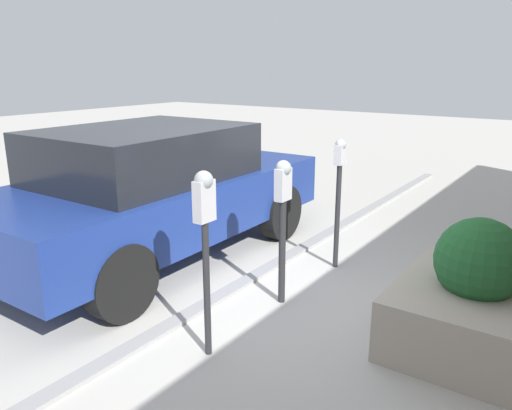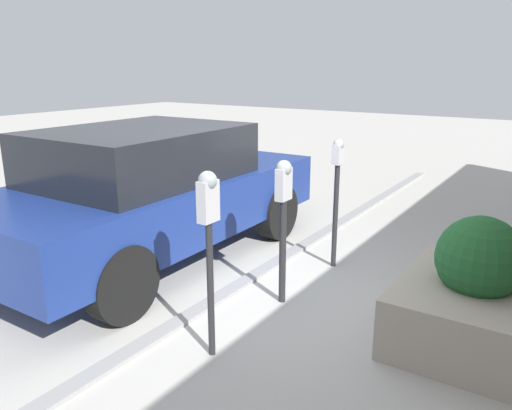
{
  "view_description": "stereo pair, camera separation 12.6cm",
  "coord_description": "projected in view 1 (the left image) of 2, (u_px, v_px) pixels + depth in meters",
  "views": [
    {
      "loc": [
        -3.86,
        -2.84,
        2.26
      ],
      "look_at": [
        0.0,
        -0.15,
        0.94
      ],
      "focal_mm": 35.0,
      "sensor_mm": 36.0,
      "label": 1
    },
    {
      "loc": [
        -3.93,
        -2.74,
        2.26
      ],
      "look_at": [
        0.0,
        -0.15,
        0.94
      ],
      "focal_mm": 35.0,
      "sensor_mm": 36.0,
      "label": 2
    }
  ],
  "objects": [
    {
      "name": "ground_plane",
      "position": [
        244.0,
        289.0,
        5.23
      ],
      "size": [
        40.0,
        40.0,
        0.0
      ],
      "primitive_type": "plane",
      "color": "#ADAAA3"
    },
    {
      "name": "curb_strip",
      "position": [
        238.0,
        285.0,
        5.27
      ],
      "size": [
        13.5,
        0.16,
        0.04
      ],
      "color": "gray",
      "rests_on": "ground_plane"
    },
    {
      "name": "parking_meter_nearest",
      "position": [
        205.0,
        222.0,
        3.76
      ],
      "size": [
        0.17,
        0.15,
        1.52
      ],
      "color": "#232326",
      "rests_on": "ground_plane"
    },
    {
      "name": "parking_meter_second",
      "position": [
        283.0,
        206.0,
        4.69
      ],
      "size": [
        0.18,
        0.15,
        1.42
      ],
      "color": "#232326",
      "rests_on": "ground_plane"
    },
    {
      "name": "parking_meter_middle",
      "position": [
        339.0,
        181.0,
        5.54
      ],
      "size": [
        0.15,
        0.12,
        1.49
      ],
      "color": "#232326",
      "rests_on": "ground_plane"
    },
    {
      "name": "planter_box",
      "position": [
        474.0,
        301.0,
        4.09
      ],
      "size": [
        1.46,
        1.18,
        1.1
      ],
      "color": "#A39989",
      "rests_on": "ground_plane"
    },
    {
      "name": "parked_car_front",
      "position": [
        154.0,
        190.0,
        5.93
      ],
      "size": [
        4.39,
        2.03,
        1.59
      ],
      "rotation": [
        0.0,
        0.0,
        0.01
      ],
      "color": "navy",
      "rests_on": "ground_plane"
    }
  ]
}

